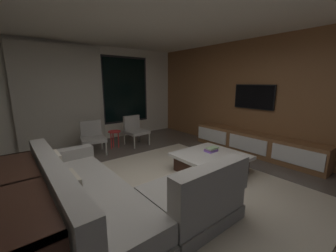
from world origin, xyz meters
name	(u,v)px	position (x,y,z in m)	size (l,w,h in m)	color
floor	(162,193)	(0.00, 0.00, 0.00)	(9.20, 9.20, 0.00)	#564C44
back_wall_with_window	(80,95)	(-0.06, 3.62, 1.34)	(6.60, 0.30, 2.70)	beige
media_wall	(266,97)	(3.06, 0.00, 1.35)	(0.12, 7.80, 2.70)	brown
ceiling	(160,2)	(0.00, 0.00, 2.70)	(8.20, 8.20, 0.00)	beige
area_rug	(183,188)	(0.35, -0.10, 0.01)	(3.20, 3.80, 0.01)	beige
sectional_couch	(114,197)	(-0.82, -0.12, 0.29)	(1.98, 2.50, 0.82)	gray
coffee_table	(211,163)	(1.19, 0.02, 0.19)	(1.16, 1.16, 0.36)	#382017
book_stack_on_coffee_table	(211,149)	(1.33, 0.14, 0.40)	(0.26, 0.17, 0.08)	#9162D3
accent_chair_near_window	(135,129)	(1.01, 2.57, 0.43)	(0.57, 0.59, 0.78)	#B2ADA0
accent_chair_by_curtain	(92,136)	(-0.17, 2.54, 0.43)	(0.63, 0.65, 0.78)	#B2ADA0
side_stool	(114,134)	(0.40, 2.56, 0.37)	(0.32, 0.32, 0.46)	red
media_console	(254,144)	(2.77, 0.05, 0.25)	(0.46, 3.10, 0.52)	brown
mounted_tv	(254,97)	(2.95, 0.25, 1.35)	(0.05, 0.99, 0.58)	black
console_table_behind_couch	(23,211)	(-1.74, 0.01, 0.42)	(0.40, 2.10, 0.74)	#382017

